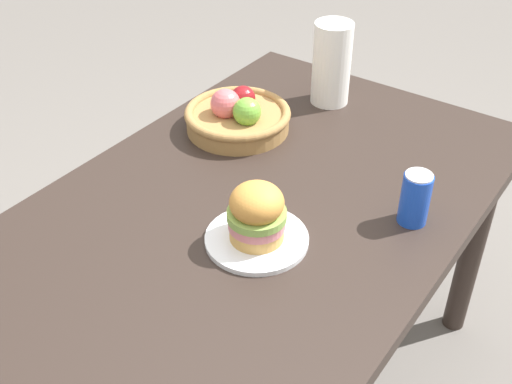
{
  "coord_description": "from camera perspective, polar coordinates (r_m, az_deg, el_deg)",
  "views": [
    {
      "loc": [
        -1.0,
        -0.7,
        1.66
      ],
      "look_at": [
        -0.05,
        -0.02,
        0.81
      ],
      "focal_mm": 45.33,
      "sensor_mm": 36.0,
      "label": 1
    }
  ],
  "objects": [
    {
      "name": "sandwich",
      "position": [
        1.35,
        0.07,
        -1.86
      ],
      "size": [
        0.13,
        0.13,
        0.13
      ],
      "color": "tan",
      "rests_on": "plate"
    },
    {
      "name": "soda_can",
      "position": [
        1.46,
        13.87,
        -0.55
      ],
      "size": [
        0.07,
        0.07,
        0.13
      ],
      "color": "blue",
      "rests_on": "dining_table"
    },
    {
      "name": "fruit_basket",
      "position": [
        1.77,
        -1.64,
        6.72
      ],
      "size": [
        0.29,
        0.29,
        0.12
      ],
      "color": "#9E7542",
      "rests_on": "dining_table"
    },
    {
      "name": "dining_table",
      "position": [
        1.59,
        0.37,
        -3.46
      ],
      "size": [
        1.4,
        0.9,
        0.75
      ],
      "color": "#2D231E",
      "rests_on": "ground_plane"
    },
    {
      "name": "plate",
      "position": [
        1.4,
        0.06,
        -4.17
      ],
      "size": [
        0.23,
        0.23,
        0.01
      ],
      "primitive_type": "cylinder",
      "color": "white",
      "rests_on": "dining_table"
    },
    {
      "name": "paper_towel_roll",
      "position": [
        1.89,
        6.7,
        11.19
      ],
      "size": [
        0.11,
        0.11,
        0.24
      ],
      "primitive_type": "cylinder",
      "color": "white",
      "rests_on": "dining_table"
    }
  ]
}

